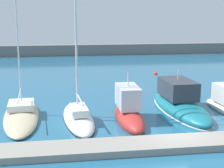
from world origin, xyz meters
The scene contains 8 objects.
ground_plane centered at (0.00, 0.00, 0.00)m, with size 120.00×120.00×0.00m, color #236084.
dock_pier centered at (0.00, -1.43, 0.19)m, with size 23.59×2.06×0.39m, color gray.
breakwater_seawall centered at (0.00, 40.92, 0.93)m, with size 108.00×2.07×1.86m, color slate.
sailboat_sand_nearest centered at (-9.48, 5.29, 0.26)m, with size 3.05×9.44×16.05m.
sailboat_white_second centered at (-5.55, 3.99, 0.29)m, with size 2.50×7.51×13.71m.
motorboat_red_third centered at (-2.14, 3.48, 0.71)m, with size 1.72×6.04×3.66m.
motorboat_teal_fourth centered at (2.17, 5.41, 0.58)m, with size 3.17×9.33×3.42m.
mooring_buoy_red centered at (4.57, 20.56, 0.00)m, with size 0.50×0.50×0.50m, color red.
Camera 1 is at (-6.51, -18.09, 7.21)m, focal length 53.88 mm.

